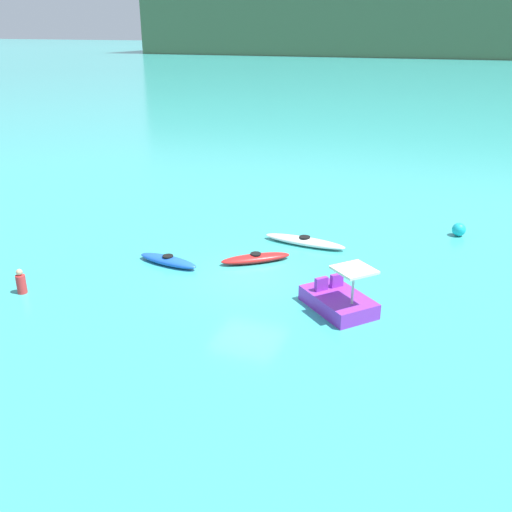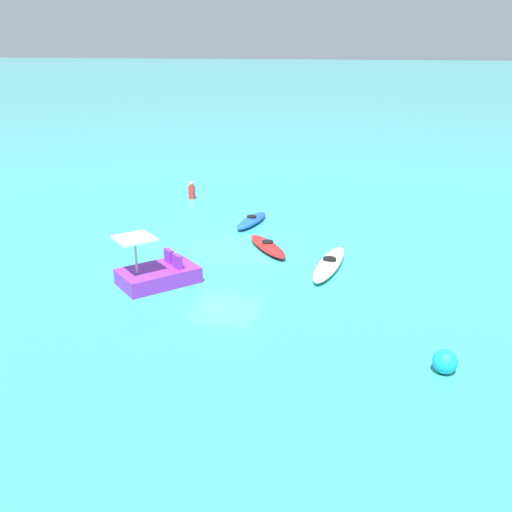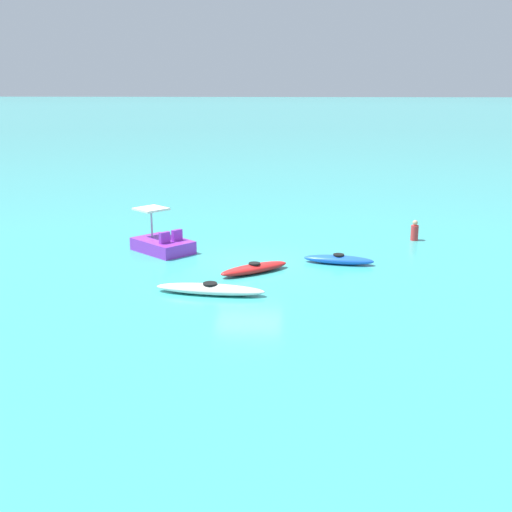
{
  "view_description": "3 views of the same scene",
  "coord_description": "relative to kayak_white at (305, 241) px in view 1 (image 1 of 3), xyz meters",
  "views": [
    {
      "loc": [
        6.87,
        -17.25,
        8.46
      ],
      "look_at": [
        -0.33,
        1.64,
        0.23
      ],
      "focal_mm": 39.85,
      "sensor_mm": 36.0,
      "label": 1
    },
    {
      "loc": [
        18.97,
        6.01,
        7.15
      ],
      "look_at": [
        1.41,
        1.56,
        0.4
      ],
      "focal_mm": 39.78,
      "sensor_mm": 36.0,
      "label": 2
    },
    {
      "loc": [
        -1.91,
        23.3,
        6.49
      ],
      "look_at": [
        -0.36,
        1.34,
        0.56
      ],
      "focal_mm": 45.07,
      "sensor_mm": 36.0,
      "label": 3
    }
  ],
  "objects": [
    {
      "name": "person_near_shore",
      "position": [
        -7.69,
        -7.81,
        0.22
      ],
      "size": [
        0.45,
        0.45,
        0.88
      ],
      "color": "red",
      "rests_on": "ground_plane"
    },
    {
      "name": "kayak_white",
      "position": [
        0.0,
        0.0,
        0.0
      ],
      "size": [
        3.59,
        1.07,
        0.37
      ],
      "color": "white",
      "rests_on": "ground_plane"
    },
    {
      "name": "buoy_cyan",
      "position": [
        5.91,
        3.43,
        0.13
      ],
      "size": [
        0.58,
        0.58,
        0.58
      ],
      "primitive_type": "sphere",
      "color": "#19B7C6",
      "rests_on": "ground_plane"
    },
    {
      "name": "headland_cliff",
      "position": [
        -24.48,
        168.65,
        14.6
      ],
      "size": [
        144.65,
        46.73,
        29.53
      ],
      "primitive_type": "cube",
      "rotation": [
        0.0,
        0.0,
        0.01
      ],
      "color": "#4C6042",
      "rests_on": "ground_plane"
    },
    {
      "name": "kayak_red",
      "position": [
        -1.23,
        -2.45,
        0.0
      ],
      "size": [
        2.56,
        2.17,
        0.37
      ],
      "color": "red",
      "rests_on": "ground_plane"
    },
    {
      "name": "pedal_boat_purple",
      "position": [
        2.63,
        -5.15,
        0.17
      ],
      "size": [
        2.79,
        2.71,
        1.68
      ],
      "color": "purple",
      "rests_on": "ground_plane"
    },
    {
      "name": "ground_plane",
      "position": [
        -0.92,
        -4.02,
        -0.16
      ],
      "size": [
        600.0,
        600.0,
        0.0
      ],
      "primitive_type": "plane",
      "color": "#38ADA8"
    },
    {
      "name": "kayak_blue",
      "position": [
        -4.26,
        -3.85,
        0.0
      ],
      "size": [
        2.68,
        1.05,
        0.37
      ],
      "color": "blue",
      "rests_on": "ground_plane"
    }
  ]
}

